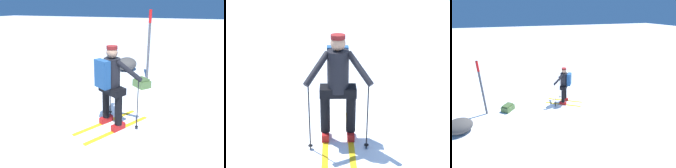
{
  "view_description": "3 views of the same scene",
  "coord_description": "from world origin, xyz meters",
  "views": [
    {
      "loc": [
        -4.32,
        -1.57,
        2.37
      ],
      "look_at": [
        -0.58,
        -0.21,
        0.93
      ],
      "focal_mm": 35.0,
      "sensor_mm": 36.0,
      "label": 1
    },
    {
      "loc": [
        3.03,
        -2.46,
        2.69
      ],
      "look_at": [
        -0.58,
        -0.21,
        0.93
      ],
      "focal_mm": 50.0,
      "sensor_mm": 36.0,
      "label": 2
    },
    {
      "loc": [
        1.58,
        6.55,
        3.98
      ],
      "look_at": [
        -0.58,
        -0.21,
        0.93
      ],
      "focal_mm": 28.0,
      "sensor_mm": 36.0,
      "label": 3
    }
  ],
  "objects": [
    {
      "name": "ground_plane",
      "position": [
        0.0,
        0.0,
        0.0
      ],
      "size": [
        80.0,
        80.0,
        0.0
      ],
      "primitive_type": "plane",
      "color": "white"
    },
    {
      "name": "skier",
      "position": [
        -0.59,
        -0.19,
        0.95
      ],
      "size": [
        1.66,
        1.26,
        1.67
      ],
      "color": "gold",
      "rests_on": "ground_plane"
    }
  ]
}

